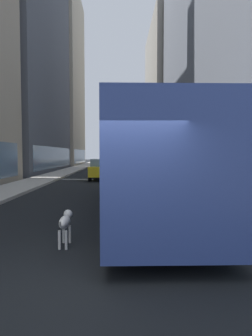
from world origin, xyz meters
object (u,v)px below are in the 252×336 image
object	(u,v)px
car_blue_hatchback	(128,163)
dalmatian_dog	(65,222)
transit_bus	(147,160)
car_grey_wagon	(151,168)
car_red_coupe	(111,162)
car_yellow_taxi	(102,169)

from	to	relation	value
car_blue_hatchback	dalmatian_dog	xyz separation A→B (m)	(-2.17, -29.60, -0.31)
transit_bus	dalmatian_dog	xyz separation A→B (m)	(-2.17, -3.90, -1.26)
car_grey_wagon	car_red_coupe	distance (m)	17.88
car_grey_wagon	transit_bus	bearing A→B (deg)	-97.19
transit_bus	car_grey_wagon	bearing A→B (deg)	82.81
transit_bus	car_red_coupe	distance (m)	30.22
transit_bus	car_grey_wagon	distance (m)	12.81
transit_bus	car_grey_wagon	xyz separation A→B (m)	(1.60, 12.68, -0.95)
transit_bus	car_red_coupe	size ratio (longest dim) A/B	2.61
transit_bus	dalmatian_dog	size ratio (longest dim) A/B	11.98
transit_bus	car_red_coupe	bearing A→B (deg)	94.56
car_red_coupe	dalmatian_dog	distance (m)	34.01
car_red_coupe	dalmatian_dog	size ratio (longest dim) A/B	4.58
transit_bus	car_grey_wagon	world-z (taller)	transit_bus
car_grey_wagon	car_red_coupe	world-z (taller)	same
transit_bus	car_blue_hatchback	size ratio (longest dim) A/B	2.75
car_grey_wagon	dalmatian_dog	world-z (taller)	car_grey_wagon
transit_bus	car_yellow_taxi	distance (m)	11.79
car_yellow_taxi	dalmatian_dog	distance (m)	15.41
transit_bus	car_blue_hatchback	xyz separation A→B (m)	(0.00, 25.71, -0.95)
car_blue_hatchback	car_grey_wagon	world-z (taller)	same
car_yellow_taxi	dalmatian_dog	bearing A→B (deg)	-89.16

